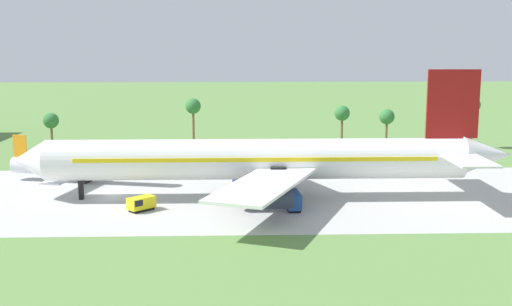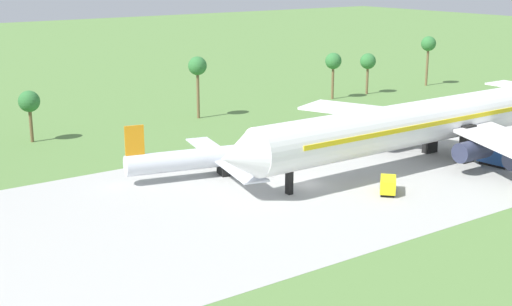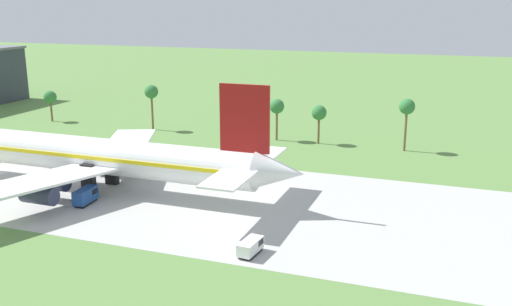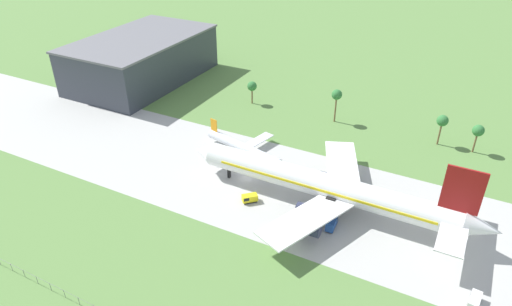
% 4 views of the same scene
% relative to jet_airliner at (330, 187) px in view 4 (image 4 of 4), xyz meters
% --- Properties ---
extents(ground_plane, '(600.00, 600.00, 0.00)m').
position_rel_jet_airliner_xyz_m(ground_plane, '(-25.22, 1.69, -6.36)').
color(ground_plane, '#5B8442').
extents(taxiway_strip, '(320.00, 44.00, 0.02)m').
position_rel_jet_airliner_xyz_m(taxiway_strip, '(-25.22, 1.69, -6.35)').
color(taxiway_strip, '#B2B2AD').
rests_on(taxiway_strip, ground_plane).
extents(jet_airliner, '(80.13, 52.89, 20.69)m').
position_rel_jet_airliner_xyz_m(jet_airliner, '(0.00, 0.00, 0.00)').
color(jet_airliner, white).
rests_on(jet_airliner, ground_plane).
extents(regional_aircraft, '(28.02, 25.42, 8.32)m').
position_rel_jet_airliner_xyz_m(regional_aircraft, '(-32.07, 12.43, -3.62)').
color(regional_aircraft, silver).
rests_on(regional_aircraft, ground_plane).
extents(baggage_tug, '(2.38, 5.28, 2.69)m').
position_rel_jet_airliner_xyz_m(baggage_tug, '(3.55, -7.16, -4.92)').
color(baggage_tug, black).
rests_on(baggage_tug, ground_plane).
extents(fuel_truck, '(2.46, 4.76, 2.08)m').
position_rel_jet_airliner_xyz_m(fuel_truck, '(36.86, -16.48, -5.22)').
color(fuel_truck, black).
rests_on(fuel_truck, ground_plane).
extents(catering_van, '(4.32, 4.24, 2.12)m').
position_rel_jet_airliner_xyz_m(catering_van, '(-19.27, -7.49, -5.20)').
color(catering_van, black).
rests_on(catering_van, ground_plane).
extents(terminal_building, '(36.72, 61.20, 18.40)m').
position_rel_jet_airliner_xyz_m(terminal_building, '(-99.59, 47.49, 2.86)').
color(terminal_building, '#333842').
rests_on(terminal_building, ground_plane).
extents(palm_tree_row, '(102.07, 3.60, 12.12)m').
position_rel_jet_airliner_xyz_m(palm_tree_row, '(7.90, 47.54, 2.14)').
color(palm_tree_row, brown).
rests_on(palm_tree_row, ground_plane).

